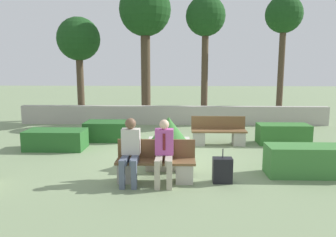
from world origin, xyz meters
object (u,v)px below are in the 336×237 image
at_px(person_seated_woman, 130,148).
at_px(planter_corner_left, 168,143).
at_px(bench_front, 156,166).
at_px(person_seated_man, 164,149).
at_px(tree_rightmost, 284,19).
at_px(bench_left_side, 219,134).
at_px(tree_leftmost, 79,41).
at_px(tree_center_left, 145,14).
at_px(suitcase, 222,170).
at_px(tree_center_right, 206,20).

bearing_deg(person_seated_woman, planter_corner_left, 58.70).
distance_m(bench_front, planter_corner_left, 1.15).
distance_m(person_seated_man, tree_rightmost, 9.71).
relative_size(bench_front, tree_rightmost, 0.32).
xyz_separation_m(bench_left_side, tree_leftmost, (-5.70, 4.76, 3.18)).
relative_size(person_seated_woman, tree_leftmost, 0.30).
height_order(tree_leftmost, tree_center_left, tree_center_left).
height_order(person_seated_man, tree_center_left, tree_center_left).
distance_m(tree_leftmost, tree_center_left, 3.21).
height_order(bench_front, bench_left_side, same).
bearing_deg(tree_leftmost, suitcase, -56.39).
height_order(bench_left_side, person_seated_man, person_seated_man).
bearing_deg(tree_center_right, suitcase, -91.24).
distance_m(bench_front, tree_rightmost, 9.85).
distance_m(bench_left_side, person_seated_woman, 4.12).
bearing_deg(bench_left_side, person_seated_woman, -111.71).
bearing_deg(planter_corner_left, tree_leftmost, 121.23).
xyz_separation_m(bench_left_side, tree_center_right, (-0.16, 4.04, 3.95)).
bearing_deg(suitcase, tree_center_left, 106.96).
distance_m(tree_leftmost, tree_center_right, 5.64).
xyz_separation_m(bench_left_side, planter_corner_left, (-1.48, -2.19, 0.24)).
distance_m(bench_front, suitcase, 1.40).
bearing_deg(tree_leftmost, tree_rightmost, -3.11).
xyz_separation_m(person_seated_man, tree_center_right, (1.38, 7.48, 3.54)).
bearing_deg(person_seated_man, bench_left_side, 65.92).
distance_m(person_seated_man, tree_center_right, 8.39).
distance_m(bench_left_side, tree_rightmost, 6.65).
bearing_deg(tree_leftmost, bench_front, -63.70).
relative_size(bench_front, suitcase, 2.29).
relative_size(person_seated_man, tree_center_right, 0.25).
bearing_deg(person_seated_woman, bench_left_side, 56.91).
bearing_deg(tree_rightmost, planter_corner_left, -125.34).
bearing_deg(bench_left_side, bench_front, -106.14).
bearing_deg(planter_corner_left, tree_center_right, 77.97).
bearing_deg(tree_center_left, planter_corner_left, -79.67).
height_order(person_seated_man, suitcase, person_seated_man).
bearing_deg(person_seated_man, tree_center_left, 98.37).
bearing_deg(tree_rightmost, tree_center_right, -175.75).
bearing_deg(person_seated_man, planter_corner_left, 87.62).
height_order(bench_left_side, tree_center_left, tree_center_left).
xyz_separation_m(tree_center_left, tree_rightmost, (5.81, -0.19, -0.26)).
height_order(bench_left_side, suitcase, bench_left_side).
bearing_deg(bench_front, person_seated_man, -37.21).
bearing_deg(person_seated_woman, suitcase, 2.68).
distance_m(bench_front, bench_left_side, 3.72).
bearing_deg(tree_center_right, planter_corner_left, -102.03).
bearing_deg(tree_center_right, person_seated_man, -100.46).
relative_size(person_seated_man, planter_corner_left, 1.10).
relative_size(person_seated_woman, tree_center_right, 0.26).
bearing_deg(bench_front, planter_corner_left, 78.02).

